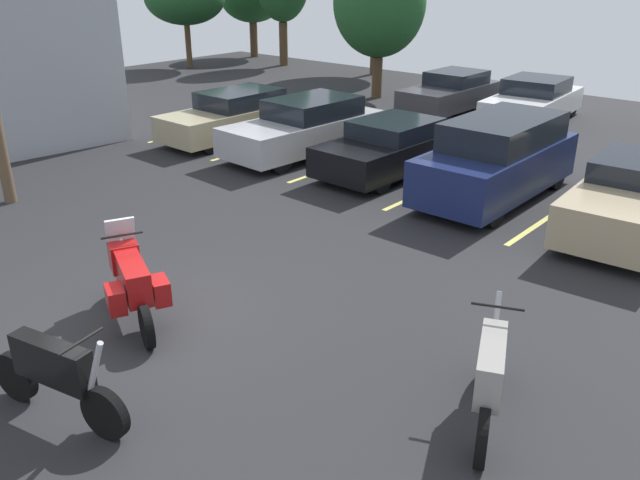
% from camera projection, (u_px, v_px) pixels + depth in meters
% --- Properties ---
extents(ground, '(44.00, 44.00, 0.10)m').
position_uv_depth(ground, '(153.00, 322.00, 9.89)').
color(ground, '#262628').
extents(motorcycle_touring, '(2.06, 1.19, 1.41)m').
position_uv_depth(motorcycle_touring, '(132.00, 279.00, 9.64)').
color(motorcycle_touring, black).
rests_on(motorcycle_touring, ground).
extents(motorcycle_second, '(1.01, 2.03, 1.29)m').
position_uv_depth(motorcycle_second, '(489.00, 375.00, 7.49)').
color(motorcycle_second, black).
rests_on(motorcycle_second, ground).
extents(motorcycle_third, '(2.12, 0.72, 1.30)m').
position_uv_depth(motorcycle_third, '(56.00, 376.00, 7.52)').
color(motorcycle_third, black).
rests_on(motorcycle_third, ground).
extents(parking_stripes, '(14.49, 4.62, 0.01)m').
position_uv_depth(parking_stripes, '(391.00, 173.00, 16.58)').
color(parking_stripes, '#EAE066').
rests_on(parking_stripes, ground).
extents(car_champagne, '(1.83, 4.69, 1.41)m').
position_uv_depth(car_champagne, '(235.00, 115.00, 19.56)').
color(car_champagne, '#C1B289').
rests_on(car_champagne, ground).
extents(car_silver, '(2.10, 4.87, 1.52)m').
position_uv_depth(car_silver, '(305.00, 127.00, 17.93)').
color(car_silver, '#B7B7BC').
rests_on(car_silver, ground).
extents(car_black, '(1.93, 4.49, 1.33)m').
position_uv_depth(car_black, '(393.00, 147.00, 16.43)').
color(car_black, black).
rests_on(car_black, ground).
extents(car_navy, '(1.87, 4.66, 1.83)m').
position_uv_depth(car_navy, '(498.00, 159.00, 14.52)').
color(car_navy, navy).
rests_on(car_navy, ground).
extents(car_tan, '(2.19, 4.79, 1.45)m').
position_uv_depth(car_tan, '(638.00, 198.00, 12.78)').
color(car_tan, tan).
rests_on(car_tan, ground).
extents(car_far_charcoal, '(1.84, 4.24, 1.39)m').
position_uv_depth(car_far_charcoal, '(451.00, 93.00, 22.96)').
color(car_far_charcoal, '#38383D').
rests_on(car_far_charcoal, ground).
extents(car_far_white, '(2.30, 4.80, 1.44)m').
position_uv_depth(car_far_white, '(533.00, 101.00, 21.51)').
color(car_far_white, white).
rests_on(car_far_white, ground).
extents(tree_far_left, '(3.47, 3.47, 5.52)m').
position_uv_depth(tree_far_left, '(380.00, 3.00, 24.19)').
color(tree_far_left, '#4C3823').
rests_on(tree_far_left, ground).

